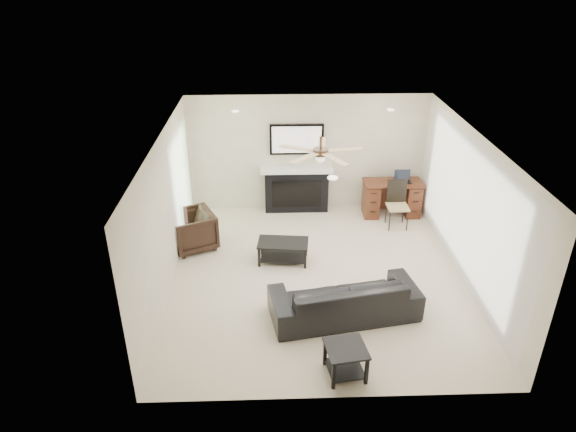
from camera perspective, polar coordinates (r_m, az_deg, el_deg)
The scene contains 10 objects.
room_shell at distance 8.29m, azimuth 4.83°, elevation 3.40°, with size 5.50×5.54×2.52m.
sofa at distance 7.97m, azimuth 6.30°, elevation -8.98°, with size 2.26×0.88×0.66m, color black.
armchair at distance 9.81m, azimuth -10.62°, elevation -1.58°, with size 0.78×0.81×0.73m, color black.
coffee_table at distance 9.30m, azimuth -0.56°, elevation -3.97°, with size 0.90×0.50×0.40m, color black.
end_table_near at distance 7.06m, azimuth 6.39°, elevation -15.69°, with size 0.52×0.52×0.45m, color black.
end_table_left at distance 9.10m, azimuth -14.85°, elevation -5.58°, with size 0.50×0.50×0.45m, color black.
fireplace_unit at distance 10.83m, azimuth 0.97°, elevation 5.18°, with size 1.52×0.34×1.91m, color black.
desk at distance 11.10m, azimuth 11.42°, elevation 1.93°, with size 1.22×0.56×0.76m, color #3E1C0F.
desk_chair at distance 10.57m, azimuth 12.10°, elevation 1.18°, with size 0.42×0.44×0.97m, color black.
laptop at distance 10.93m, azimuth 12.71°, elevation 4.24°, with size 0.33×0.24×0.23m, color black.
Camera 1 is at (-0.77, -7.45, 5.01)m, focal length 32.00 mm.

